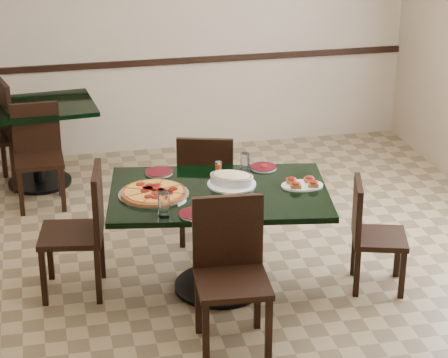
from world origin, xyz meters
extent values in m
plane|color=#8C7651|center=(0.00, 0.00, 0.00)|extent=(5.50, 5.50, 0.00)
plane|color=tan|center=(0.00, 2.75, 1.40)|extent=(5.00, 0.00, 5.00)
plane|color=tan|center=(0.00, -2.75, 1.40)|extent=(5.00, 0.00, 5.00)
cube|color=black|center=(0.00, 2.73, 0.90)|extent=(5.00, 0.03, 0.06)
cube|color=black|center=(-0.01, -0.15, 0.73)|extent=(1.61, 1.18, 0.04)
cylinder|color=black|center=(-0.01, -0.15, 0.35)|extent=(0.13, 0.13, 0.71)
cylinder|color=black|center=(-0.01, -0.15, 0.01)|extent=(0.64, 0.64, 0.03)
cube|color=black|center=(-1.21, 2.08, 0.73)|extent=(1.12, 0.86, 0.04)
cylinder|color=black|center=(-1.21, 2.08, 0.35)|extent=(0.11, 0.11, 0.71)
cylinder|color=black|center=(-1.21, 2.08, 0.01)|extent=(0.57, 0.57, 0.03)
cube|color=black|center=(0.07, 0.66, 0.43)|extent=(0.52, 0.52, 0.04)
cube|color=black|center=(0.01, 0.48, 0.68)|extent=(0.42, 0.16, 0.45)
cube|color=black|center=(0.29, 0.78, 0.21)|extent=(0.05, 0.05, 0.41)
cube|color=black|center=(0.19, 0.44, 0.21)|extent=(0.05, 0.05, 0.41)
cube|color=black|center=(-0.05, 0.89, 0.21)|extent=(0.05, 0.05, 0.41)
cube|color=black|center=(-0.16, 0.54, 0.21)|extent=(0.05, 0.05, 0.41)
cube|color=black|center=(-0.09, -0.90, 0.46)|extent=(0.48, 0.48, 0.04)
cube|color=black|center=(-0.07, -0.70, 0.72)|extent=(0.45, 0.07, 0.48)
cube|color=black|center=(-0.29, -1.08, 0.22)|extent=(0.04, 0.04, 0.44)
cube|color=black|center=(-0.27, -0.69, 0.22)|extent=(0.04, 0.04, 0.44)
cube|color=black|center=(0.09, -1.10, 0.22)|extent=(0.04, 0.04, 0.44)
cube|color=black|center=(0.12, -0.72, 0.22)|extent=(0.04, 0.04, 0.44)
cube|color=black|center=(1.09, -0.36, 0.38)|extent=(0.46, 0.46, 0.04)
cube|color=black|center=(0.93, -0.32, 0.60)|extent=(0.15, 0.37, 0.40)
cube|color=black|center=(1.19, -0.56, 0.18)|extent=(0.05, 0.05, 0.36)
cube|color=black|center=(0.90, -0.47, 0.18)|extent=(0.05, 0.05, 0.36)
cube|color=black|center=(1.28, -0.26, 0.18)|extent=(0.05, 0.05, 0.36)
cube|color=black|center=(0.99, -0.17, 0.18)|extent=(0.05, 0.05, 0.36)
cube|color=black|center=(-1.02, 0.03, 0.44)|extent=(0.49, 0.49, 0.04)
cube|color=black|center=(-0.83, 0.00, 0.69)|extent=(0.10, 0.43, 0.46)
cube|color=black|center=(-1.17, 0.24, 0.21)|extent=(0.05, 0.05, 0.42)
cube|color=black|center=(-0.81, 0.18, 0.21)|extent=(0.05, 0.05, 0.42)
cube|color=black|center=(-1.23, -0.13, 0.21)|extent=(0.05, 0.05, 0.42)
cube|color=black|center=(-0.86, -0.18, 0.21)|extent=(0.05, 0.05, 0.42)
cube|color=black|center=(-1.20, 1.58, 0.41)|extent=(0.41, 0.41, 0.04)
cube|color=black|center=(-1.21, 1.76, 0.65)|extent=(0.41, 0.05, 0.43)
cube|color=black|center=(-1.37, 1.40, 0.20)|extent=(0.04, 0.04, 0.39)
cube|color=black|center=(-1.38, 1.75, 0.20)|extent=(0.04, 0.04, 0.39)
cube|color=black|center=(-1.03, 1.41, 0.20)|extent=(0.04, 0.04, 0.39)
cube|color=black|center=(-1.03, 1.76, 0.20)|extent=(0.04, 0.04, 0.39)
cube|color=black|center=(-1.47, 2.11, 0.74)|extent=(0.14, 0.46, 0.49)
cube|color=black|center=(-1.52, 2.30, 0.23)|extent=(0.05, 0.05, 0.45)
cube|color=black|center=(-1.43, 1.91, 0.23)|extent=(0.05, 0.05, 0.45)
cylinder|color=silver|center=(-0.46, -0.12, 0.76)|extent=(0.48, 0.48, 0.01)
cylinder|color=brown|center=(-0.46, -0.12, 0.77)|extent=(0.44, 0.44, 0.02)
cylinder|color=orange|center=(-0.46, -0.12, 0.78)|extent=(0.39, 0.39, 0.01)
cylinder|color=silver|center=(0.10, -0.06, 0.76)|extent=(0.34, 0.34, 0.01)
ellipsoid|color=#FFE4AF|center=(0.10, -0.06, 0.82)|extent=(0.32, 0.28, 0.04)
ellipsoid|color=olive|center=(0.00, -0.43, 0.81)|extent=(0.19, 0.09, 0.08)
cylinder|color=silver|center=(-0.25, -0.49, 0.76)|extent=(0.19, 0.19, 0.01)
cylinder|color=#3D040B|center=(-0.25, -0.49, 0.76)|extent=(0.20, 0.20, 0.00)
cylinder|color=silver|center=(0.39, 0.19, 0.76)|extent=(0.19, 0.19, 0.01)
cylinder|color=#3D040B|center=(0.39, 0.19, 0.76)|extent=(0.19, 0.19, 0.00)
ellipsoid|color=#9B1107|center=(0.39, 0.19, 0.77)|extent=(0.06, 0.06, 0.03)
cylinder|color=silver|center=(-0.36, 0.26, 0.76)|extent=(0.20, 0.20, 0.01)
cylinder|color=#3D040B|center=(-0.36, 0.26, 0.76)|extent=(0.20, 0.20, 0.00)
cube|color=silver|center=(-0.24, -0.51, 0.75)|extent=(0.18, 0.18, 0.00)
cube|color=silver|center=(-0.22, -0.51, 0.76)|extent=(0.05, 0.13, 0.00)
cylinder|color=silver|center=(0.24, 0.15, 0.82)|extent=(0.07, 0.07, 0.14)
cylinder|color=silver|center=(-0.44, -0.47, 0.83)|extent=(0.08, 0.08, 0.17)
cylinder|color=#B03A12|center=(0.05, 0.19, 0.79)|extent=(0.04, 0.04, 0.07)
cylinder|color=silver|center=(0.05, 0.19, 0.82)|extent=(0.05, 0.05, 0.01)
camera|label=1|loc=(-1.16, -5.48, 3.10)|focal=70.00mm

